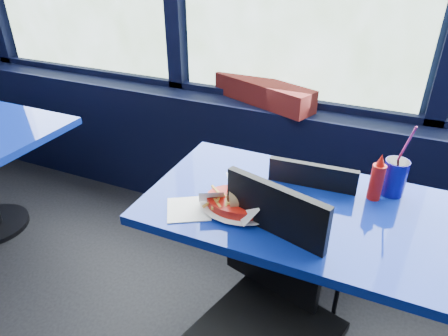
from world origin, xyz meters
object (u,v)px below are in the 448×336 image
(chair_near_back, at_px, (312,221))
(planter_box, at_px, (263,92))
(ketchup_bottle, at_px, (377,179))
(soda_cup, at_px, (395,176))
(chair_near_front, at_px, (269,298))
(near_table, at_px, (294,240))
(food_basket, at_px, (239,202))

(chair_near_back, bearing_deg, planter_box, -55.97)
(ketchup_bottle, xyz_separation_m, soda_cup, (0.06, 0.07, -0.01))
(chair_near_back, height_order, planter_box, planter_box)
(chair_near_back, xyz_separation_m, ketchup_bottle, (0.24, -0.10, 0.35))
(chair_near_front, xyz_separation_m, soda_cup, (0.33, 0.55, 0.29))
(chair_near_back, bearing_deg, ketchup_bottle, 155.11)
(near_table, bearing_deg, food_basket, -148.54)
(chair_near_front, relative_size, chair_near_back, 1.10)
(soda_cup, bearing_deg, food_basket, -145.81)
(ketchup_bottle, bearing_deg, food_basket, -147.94)
(near_table, height_order, planter_box, planter_box)
(near_table, xyz_separation_m, soda_cup, (0.33, 0.24, 0.26))
(planter_box, height_order, food_basket, planter_box)
(chair_near_back, distance_m, food_basket, 0.53)
(chair_near_front, relative_size, ketchup_bottle, 4.71)
(chair_near_back, xyz_separation_m, food_basket, (-0.22, -0.39, 0.29))
(soda_cup, bearing_deg, near_table, -144.20)
(chair_near_back, bearing_deg, food_basket, 56.52)
(food_basket, distance_m, ketchup_bottle, 0.55)
(near_table, bearing_deg, ketchup_bottle, 32.52)
(planter_box, xyz_separation_m, ketchup_bottle, (0.73, -0.72, -0.03))
(chair_near_front, height_order, planter_box, chair_near_front)
(near_table, relative_size, ketchup_bottle, 6.01)
(chair_near_back, bearing_deg, soda_cup, 171.27)
(near_table, bearing_deg, chair_near_back, 85.47)
(chair_near_front, bearing_deg, chair_near_back, 103.34)
(planter_box, height_order, ketchup_bottle, ketchup_bottle)
(chair_near_back, distance_m, ketchup_bottle, 0.43)
(planter_box, bearing_deg, ketchup_bottle, -23.07)
(food_basket, height_order, ketchup_bottle, ketchup_bottle)
(near_table, distance_m, soda_cup, 0.48)
(chair_near_back, height_order, ketchup_bottle, ketchup_bottle)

